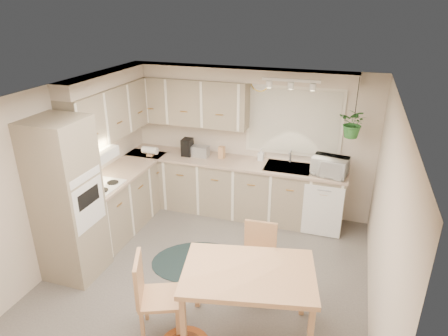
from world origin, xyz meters
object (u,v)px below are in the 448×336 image
Objects in this scene: dining_table at (248,304)px; microwave at (330,164)px; chair_left at (160,296)px; chair_back at (257,262)px; braided_rug at (198,262)px.

microwave is (0.58, 2.44, 0.69)m from dining_table.
microwave is at bearing 128.04° from chair_left.
dining_table is 2.61m from microwave.
microwave reaches higher than chair_back.
dining_table is 0.93m from chair_left.
braided_rug is 2.38m from microwave.
dining_table is 1.40× the size of chair_left.
braided_rug is 2.50× the size of microwave.
chair_left is 1.07× the size of chair_back.
braided_rug is (-0.99, 1.04, -0.41)m from dining_table.
dining_table is at bearing 92.03° from chair_back.
microwave reaches higher than braided_rug.
microwave is at bearing -114.26° from chair_back.
braided_rug is at bearing -128.43° from microwave.
chair_back is 1.07m from braided_rug.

